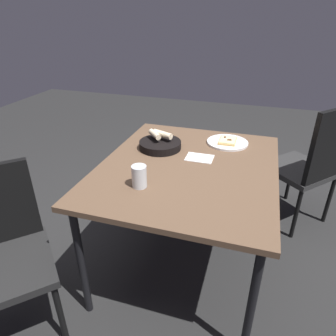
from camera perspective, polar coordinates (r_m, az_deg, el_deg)
The scene contains 7 objects.
ground at distance 2.16m, azimuth 3.23°, elevation -17.13°, with size 8.00×8.00×0.00m, color #252525.
dining_table at distance 1.74m, azimuth 3.81°, elevation -1.12°, with size 0.98×1.17×0.74m.
pizza_plate at distance 2.03m, azimuth 11.19°, elevation 4.85°, with size 0.27×0.27×0.04m.
bread_basket at distance 1.91m, azimuth -1.54°, elevation 4.60°, with size 0.27×0.27×0.11m.
beer_glass at distance 1.49m, azimuth -5.45°, elevation -1.80°, with size 0.07×0.07×0.11m.
napkin at distance 1.80m, azimuth 5.99°, elevation 1.93°, with size 0.16×0.12×0.00m.
chair_far at distance 2.42m, azimuth 25.57°, elevation 1.10°, with size 0.62×0.62×0.97m.
Camera 1 is at (-0.34, 1.49, 1.52)m, focal length 32.19 mm.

